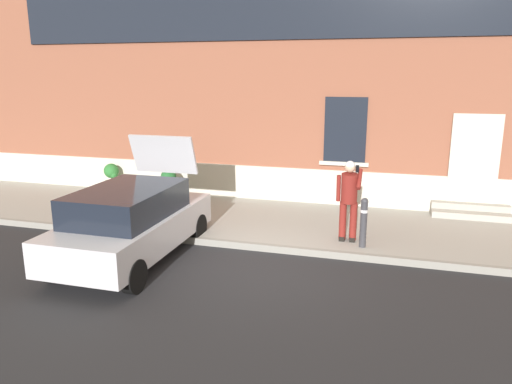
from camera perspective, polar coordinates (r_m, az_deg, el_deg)
The scene contains 11 objects.
ground_plane at distance 9.49m, azimuth -0.24°, elevation -8.86°, with size 80.00×80.00×0.00m, color #232326.
sidewalk at distance 12.01m, azimuth 3.52°, elevation -3.58°, with size 24.00×3.60×0.15m, color #99968E.
curb_edge at distance 10.30m, azimuth 1.24°, elevation -6.54°, with size 24.00×0.12×0.15m, color gray.
building_facade at distance 13.91m, azimuth 6.10°, elevation 14.00°, with size 24.00×1.52×7.50m.
entrance_stoop at distance 13.31m, azimuth 23.77°, elevation -2.09°, with size 1.85×0.64×0.32m.
hatchback_car_silver at distance 9.94m, azimuth -14.30°, elevation -3.33°, with size 1.79×4.07×2.34m.
bollard_near_person at distance 10.20m, azimuth 12.49°, elevation -3.30°, with size 0.15×0.15×1.04m.
bollard_far_left at distance 11.18m, azimuth -8.85°, elevation -1.64°, with size 0.15×0.15×1.04m.
person_on_phone at distance 10.35m, azimuth 10.83°, elevation -0.45°, with size 0.51×0.47×1.75m.
planter_olive at distance 15.32m, azimuth -16.52°, elevation 1.71°, with size 0.44×0.44×0.86m.
planter_charcoal at distance 14.08m, azimuth -10.15°, elevation 1.05°, with size 0.44×0.44×0.86m.
Camera 1 is at (2.46, -8.40, 3.64)m, focal length 34.16 mm.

